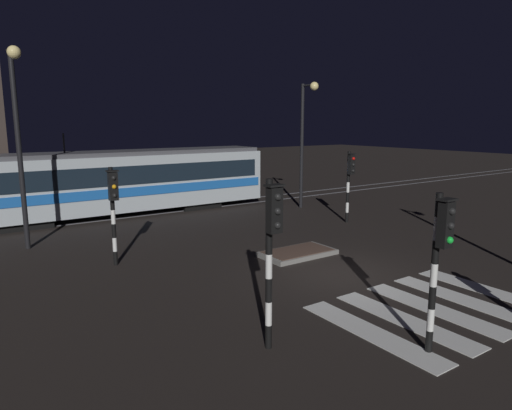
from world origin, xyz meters
The scene contains 12 objects.
ground_plane centered at (0.00, 0.00, 0.00)m, with size 120.00×120.00×0.00m, color black.
rail_near centered at (0.00, 12.00, 0.01)m, with size 80.00×0.12×0.03m, color #59595E.
rail_far centered at (0.00, 13.43, 0.01)m, with size 80.00×0.12×0.03m, color #59595E.
crosswalk_zebra centered at (0.00, -3.38, 0.01)m, with size 5.41×3.89×0.02m.
traffic_island centered at (0.19, 2.24, 0.09)m, with size 2.63×1.44×0.18m.
traffic_light_kerb_mid_left centered at (-2.03, -4.72, 2.18)m, with size 0.36×0.42×3.31m.
traffic_light_corner_far_right centered at (5.58, 5.02, 2.20)m, with size 0.36×0.42×3.34m.
traffic_light_corner_near_left centered at (-4.63, -2.70, 2.35)m, with size 0.36×0.42×3.56m.
traffic_light_corner_far_left centered at (-5.47, 4.71, 2.14)m, with size 0.36×0.42×3.24m.
street_lamp_trackside_left centered at (-7.54, 8.38, 4.53)m, with size 0.44×1.21×7.14m.
street_lamp_trackside_right centered at (6.25, 9.00, 4.28)m, with size 0.44×1.21×6.68m.
tram centered at (-2.79, 12.71, 1.75)m, with size 15.87×2.58×4.15m.
Camera 1 is at (-9.86, -9.76, 4.65)m, focal length 32.02 mm.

